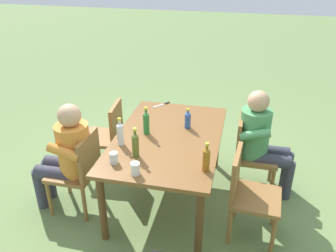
{
  "coord_description": "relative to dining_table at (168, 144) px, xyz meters",
  "views": [
    {
      "loc": [
        2.98,
        0.68,
        2.47
      ],
      "look_at": [
        0.0,
        0.0,
        0.88
      ],
      "focal_mm": 37.33,
      "sensor_mm": 36.0,
      "label": 1
    }
  ],
  "objects": [
    {
      "name": "chair_far_right",
      "position": [
        0.36,
        0.82,
        -0.18
      ],
      "size": [
        0.47,
        0.47,
        0.87
      ],
      "color": "olive",
      "rests_on": "ground_plane"
    },
    {
      "name": "bottle_olive",
      "position": [
        0.42,
        -0.2,
        0.21
      ],
      "size": [
        0.06,
        0.06,
        0.29
      ],
      "color": "#566623",
      "rests_on": "dining_table"
    },
    {
      "name": "dining_table",
      "position": [
        0.0,
        0.0,
        0.0
      ],
      "size": [
        1.62,
        1.04,
        0.76
      ],
      "color": "brown",
      "rests_on": "ground_plane"
    },
    {
      "name": "ground_plane",
      "position": [
        0.0,
        0.0,
        -0.67
      ],
      "size": [
        24.0,
        24.0,
        0.0
      ],
      "primitive_type": "plane",
      "color": "#6B844C"
    },
    {
      "name": "person_in_white_shirt",
      "position": [
        -0.36,
        0.93,
        -0.01
      ],
      "size": [
        0.47,
        0.62,
        1.18
      ],
      "color": "#4C935B",
      "rests_on": "ground_plane"
    },
    {
      "name": "cup_white",
      "position": [
        0.69,
        -0.12,
        0.14
      ],
      "size": [
        0.08,
        0.08,
        0.11
      ],
      "primitive_type": "cylinder",
      "color": "white",
      "rests_on": "dining_table"
    },
    {
      "name": "person_in_plaid_shirt",
      "position": [
        0.36,
        -0.93,
        -0.01
      ],
      "size": [
        0.47,
        0.62,
        1.18
      ],
      "color": "orange",
      "rests_on": "ground_plane"
    },
    {
      "name": "chair_near_right",
      "position": [
        0.36,
        -0.82,
        -0.18
      ],
      "size": [
        0.44,
        0.44,
        0.87
      ],
      "color": "olive",
      "rests_on": "ground_plane"
    },
    {
      "name": "chair_far_left",
      "position": [
        -0.36,
        0.82,
        -0.18
      ],
      "size": [
        0.44,
        0.44,
        0.87
      ],
      "color": "olive",
      "rests_on": "ground_plane"
    },
    {
      "name": "bottle_blue",
      "position": [
        -0.23,
        0.16,
        0.18
      ],
      "size": [
        0.06,
        0.06,
        0.22
      ],
      "color": "#2D56A3",
      "rests_on": "dining_table"
    },
    {
      "name": "bottle_amber",
      "position": [
        0.5,
        0.44,
        0.2
      ],
      "size": [
        0.06,
        0.06,
        0.27
      ],
      "color": "#996019",
      "rests_on": "dining_table"
    },
    {
      "name": "cup_glass",
      "position": [
        0.57,
        -0.36,
        0.14
      ],
      "size": [
        0.08,
        0.08,
        0.1
      ],
      "primitive_type": "cylinder",
      "color": "silver",
      "rests_on": "dining_table"
    },
    {
      "name": "table_knife",
      "position": [
        -0.75,
        -0.24,
        0.09
      ],
      "size": [
        0.2,
        0.17,
        0.01
      ],
      "color": "silver",
      "rests_on": "dining_table"
    },
    {
      "name": "bottle_green",
      "position": [
        -0.02,
        -0.23,
        0.21
      ],
      "size": [
        0.06,
        0.06,
        0.29
      ],
      "color": "#287A38",
      "rests_on": "dining_table"
    },
    {
      "name": "chair_near_left",
      "position": [
        -0.37,
        -0.82,
        -0.18
      ],
      "size": [
        0.48,
        0.48,
        0.87
      ],
      "color": "olive",
      "rests_on": "ground_plane"
    },
    {
      "name": "bottle_clear",
      "position": [
        0.25,
        -0.41,
        0.21
      ],
      "size": [
        0.06,
        0.06,
        0.28
      ],
      "color": "white",
      "rests_on": "dining_table"
    }
  ]
}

